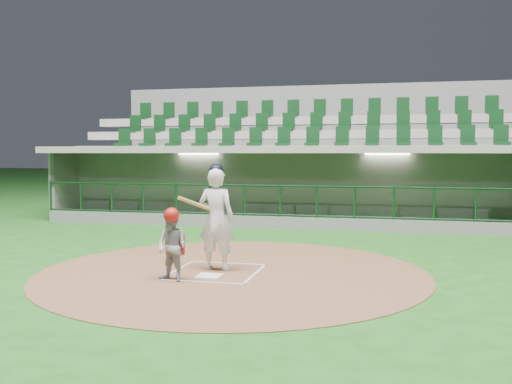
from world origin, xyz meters
The scene contains 8 objects.
ground centered at (0.00, 0.00, 0.00)m, with size 120.00×120.00×0.00m, color #184F16.
dirt_circle centered at (0.30, -0.20, 0.01)m, with size 7.20×7.20×0.01m, color brown.
home_plate centered at (0.00, -0.70, 0.02)m, with size 0.43×0.43×0.02m, color white.
batter_box_chalk centered at (0.00, -0.30, 0.02)m, with size 1.55×1.80×0.01m.
dugout_structure centered at (0.06, 7.82, 0.96)m, with size 16.40×3.70×3.00m.
seating_deck centered at (0.00, 10.91, 1.42)m, with size 17.00×6.72×5.15m.
batter centered at (-0.05, -0.11, 1.00)m, with size 0.91×0.90×2.00m.
catcher centered at (-0.51, -1.17, 0.64)m, with size 0.69×0.61×1.27m.
Camera 1 is at (3.13, -10.25, 2.22)m, focal length 40.00 mm.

